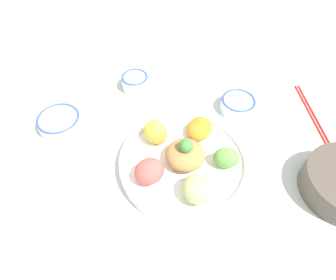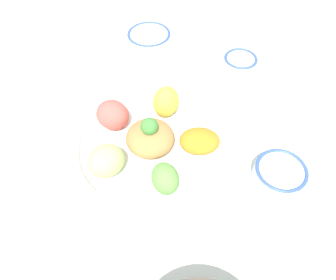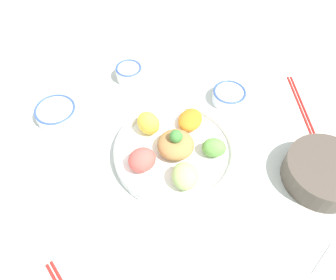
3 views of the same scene
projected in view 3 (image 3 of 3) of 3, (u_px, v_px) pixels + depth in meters
name	position (u px, v px, depth m)	size (l,w,h in m)	color
ground_plane	(166.00, 150.00, 0.87)	(2.40, 2.40, 0.00)	silver
salad_platter	(175.00, 149.00, 0.84)	(0.32, 0.32, 0.10)	white
sauce_bowl_red	(129.00, 72.00, 1.02)	(0.08, 0.08, 0.04)	white
rice_bowl_blue	(229.00, 95.00, 0.96)	(0.10, 0.10, 0.04)	white
sauce_bowl_dark	(56.00, 112.00, 0.93)	(0.12, 0.12, 0.03)	white
side_serving_bowl	(324.00, 171.00, 0.79)	(0.19, 0.19, 0.06)	#51473D
chopsticks_pair_near	(301.00, 104.00, 0.96)	(0.18, 0.18, 0.01)	red
serving_spoon_main	(315.00, 275.00, 0.68)	(0.13, 0.04, 0.01)	silver
serving_spoon_extra	(247.00, 57.00, 1.09)	(0.12, 0.08, 0.01)	silver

